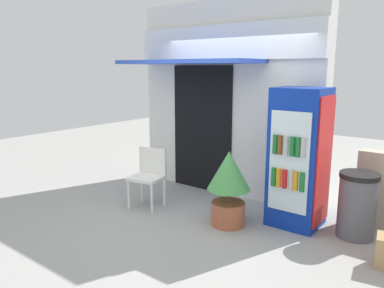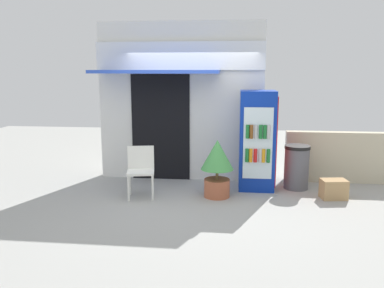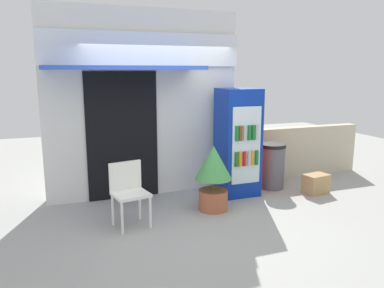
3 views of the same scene
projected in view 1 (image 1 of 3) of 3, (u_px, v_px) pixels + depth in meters
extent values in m
plane|color=#A3A39E|center=(188.00, 219.00, 5.17)|extent=(16.00, 16.00, 0.00)
cube|color=silver|center=(227.00, 100.00, 6.08)|extent=(3.25, 0.29, 3.09)
cube|color=white|center=(222.00, 42.00, 5.76)|extent=(3.25, 0.08, 0.53)
cube|color=blue|center=(187.00, 62.00, 5.75)|extent=(2.33, 0.84, 0.06)
cube|color=black|center=(202.00, 129.00, 6.28)|extent=(1.16, 0.03, 2.09)
cube|color=#0C2D9E|center=(299.00, 158.00, 4.85)|extent=(0.64, 0.60, 1.81)
cube|color=silver|center=(289.00, 163.00, 4.61)|extent=(0.51, 0.02, 1.27)
cube|color=red|center=(324.00, 162.00, 4.66)|extent=(0.02, 0.54, 1.63)
cylinder|color=#196B2D|center=(274.00, 177.00, 4.75)|extent=(0.06, 0.06, 0.24)
cylinder|color=orange|center=(278.00, 178.00, 4.71)|extent=(0.06, 0.06, 0.24)
cylinder|color=red|center=(285.00, 179.00, 4.66)|extent=(0.06, 0.06, 0.24)
cylinder|color=#B2B2B7|center=(291.00, 180.00, 4.61)|extent=(0.06, 0.06, 0.24)
cylinder|color=orange|center=(295.00, 181.00, 4.57)|extent=(0.06, 0.06, 0.24)
cylinder|color=#196B2D|center=(302.00, 182.00, 4.52)|extent=(0.06, 0.06, 0.24)
cylinder|color=#196B2D|center=(275.00, 144.00, 4.66)|extent=(0.06, 0.06, 0.24)
cylinder|color=brown|center=(280.00, 145.00, 4.62)|extent=(0.06, 0.06, 0.24)
cylinder|color=#B2B2B7|center=(286.00, 146.00, 4.58)|extent=(0.06, 0.06, 0.24)
cylinder|color=#196B2D|center=(292.00, 146.00, 4.53)|extent=(0.06, 0.06, 0.24)
cylinder|color=#196B2D|center=(298.00, 147.00, 4.48)|extent=(0.06, 0.06, 0.24)
cylinder|color=#B2B2B7|center=(303.00, 148.00, 4.45)|extent=(0.06, 0.06, 0.24)
cylinder|color=white|center=(129.00, 195.00, 5.50)|extent=(0.04, 0.04, 0.44)
cylinder|color=white|center=(152.00, 199.00, 5.33)|extent=(0.04, 0.04, 0.44)
cylinder|color=white|center=(142.00, 188.00, 5.81)|extent=(0.04, 0.04, 0.44)
cylinder|color=white|center=(164.00, 192.00, 5.64)|extent=(0.04, 0.04, 0.44)
cube|color=white|center=(146.00, 178.00, 5.52)|extent=(0.53, 0.49, 0.04)
cube|color=white|center=(153.00, 161.00, 5.64)|extent=(0.46, 0.13, 0.40)
cylinder|color=#AD5B3D|center=(228.00, 213.00, 4.96)|extent=(0.45, 0.45, 0.31)
cylinder|color=brown|center=(228.00, 196.00, 4.91)|extent=(0.05, 0.05, 0.18)
cone|color=#47994C|center=(229.00, 170.00, 4.84)|extent=(0.56, 0.56, 0.51)
cylinder|color=#595960|center=(357.00, 208.00, 4.57)|extent=(0.44, 0.44, 0.75)
cylinder|color=black|center=(360.00, 175.00, 4.49)|extent=(0.47, 0.47, 0.06)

